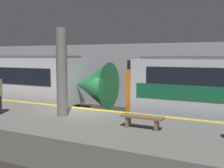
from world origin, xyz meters
TOP-DOWN VIEW (x-y plane):
  - ground_plane at (0.00, 0.00)m, footprint 120.00×120.00m
  - platform at (0.00, -2.24)m, footprint 40.00×4.48m
  - station_rear_barrier at (0.00, 6.22)m, footprint 50.00×0.15m
  - support_pillar_near at (0.09, -1.85)m, footprint 0.45×0.45m
  - platform_bench at (3.76, -2.20)m, footprint 1.50×0.40m

SIDE VIEW (x-z plane):
  - ground_plane at x=0.00m, z-range 0.00..0.00m
  - platform at x=0.00m, z-range 0.00..1.13m
  - platform_bench at x=3.76m, z-range 1.24..1.69m
  - station_rear_barrier at x=0.00m, z-range 0.00..4.46m
  - support_pillar_near at x=0.09m, z-range 1.13..4.79m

